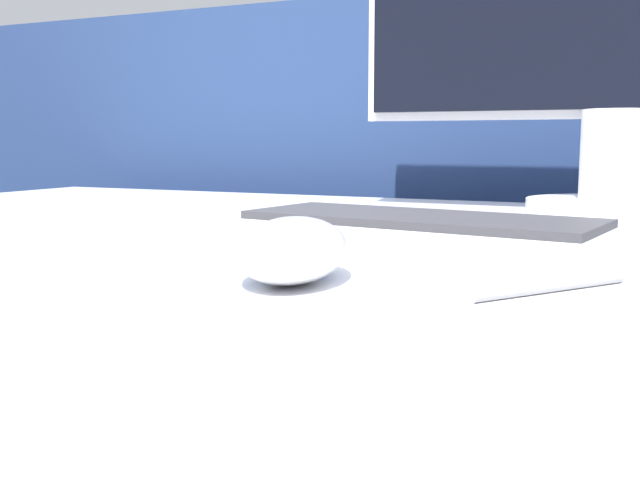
% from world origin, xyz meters
% --- Properties ---
extents(partition_panel, '(5.00, 0.03, 1.11)m').
position_xyz_m(partition_panel, '(0.00, 0.65, 0.55)').
color(partition_panel, navy).
rests_on(partition_panel, ground_plane).
extents(computer_mouse_near, '(0.10, 0.14, 0.04)m').
position_xyz_m(computer_mouse_near, '(0.00, -0.21, 0.77)').
color(computer_mouse_near, white).
rests_on(computer_mouse_near, desk).
extents(keyboard, '(0.39, 0.20, 0.02)m').
position_xyz_m(keyboard, '(0.01, 0.04, 0.76)').
color(keyboard, silver).
rests_on(keyboard, desk).
extents(monitor, '(0.68, 0.21, 0.47)m').
position_xyz_m(monitor, '(0.16, 0.37, 1.00)').
color(monitor, white).
rests_on(monitor, desk).
extents(pen, '(0.08, 0.11, 0.01)m').
position_xyz_m(pen, '(0.17, -0.17, 0.75)').
color(pen, '#99999E').
rests_on(pen, desk).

